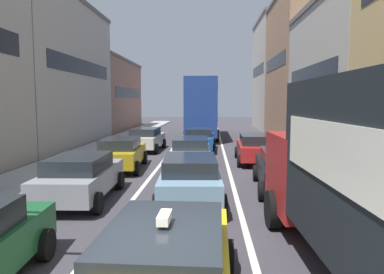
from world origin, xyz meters
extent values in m
cube|color=#9E9E9E|center=(-6.70, 20.00, 0.07)|extent=(2.60, 64.00, 0.14)
cube|color=silver|center=(-1.70, 20.00, 0.01)|extent=(0.16, 60.00, 0.01)
cube|color=silver|center=(1.70, 20.00, 0.01)|extent=(0.16, 60.00, 0.01)
cube|color=#B2ADA3|center=(-12.00, 22.00, 5.17)|extent=(7.00, 14.57, 10.34)
cube|color=black|center=(-8.48, 22.00, 5.69)|extent=(0.02, 11.73, 1.10)
cube|color=#66605B|center=(-12.00, 22.00, 10.49)|extent=(7.20, 14.57, 0.30)
cube|color=#936B5B|center=(-12.00, 36.67, 3.81)|extent=(7.00, 14.57, 7.63)
cube|color=black|center=(-8.48, 36.67, 4.19)|extent=(0.02, 11.73, 1.10)
cube|color=#66605B|center=(-12.00, 36.67, 7.78)|extent=(7.20, 14.57, 0.30)
cube|color=#B2ADA3|center=(9.90, 38.50, 6.20)|extent=(7.00, 10.90, 12.40)
cube|color=black|center=(6.38, 38.50, 6.82)|extent=(0.02, 8.80, 1.10)
cube|color=#66605B|center=(9.90, 38.50, 12.55)|extent=(7.20, 10.90, 0.30)
cube|color=#9E7556|center=(9.90, 27.50, 5.95)|extent=(7.00, 10.90, 11.90)
cube|color=black|center=(6.38, 27.50, 6.55)|extent=(0.02, 8.80, 1.10)
cube|color=#B2ADA3|center=(9.90, 16.50, 4.23)|extent=(7.00, 10.90, 8.46)
cube|color=black|center=(6.39, 16.50, 4.65)|extent=(0.02, 8.80, 1.10)
cube|color=#66605B|center=(9.90, 16.50, 8.61)|extent=(7.20, 10.90, 0.30)
cube|color=#A51E1E|center=(3.62, 4.85, 1.43)|extent=(2.47, 2.47, 1.90)
cube|color=black|center=(3.58, 6.06, 1.81)|extent=(2.02, 0.09, 0.70)
cube|color=white|center=(2.51, 1.06, 2.46)|extent=(0.16, 4.48, 0.90)
cylinder|color=black|center=(2.41, 4.90, 0.48)|extent=(0.33, 0.97, 0.96)
cylinder|color=black|center=(4.81, 4.97, 0.48)|extent=(0.33, 0.97, 0.96)
cube|color=#1E2328|center=(0.18, 0.80, 1.23)|extent=(1.65, 2.45, 0.52)
cube|color=#F2EACC|center=(0.18, 0.80, 1.60)|extent=(0.17, 0.44, 0.12)
cylinder|color=black|center=(-0.69, 2.48, 0.32)|extent=(0.24, 0.65, 0.64)
cylinder|color=black|center=(1.15, 2.43, 0.32)|extent=(0.24, 0.65, 0.64)
cylinder|color=black|center=(-2.50, 2.80, 0.32)|extent=(0.26, 0.65, 0.64)
cube|color=#759EB7|center=(0.19, 7.13, 0.67)|extent=(1.99, 4.38, 0.70)
cube|color=#1E2328|center=(0.20, 6.93, 1.23)|extent=(1.69, 2.48, 0.52)
cylinder|color=black|center=(-0.79, 8.54, 0.32)|extent=(0.25, 0.65, 0.64)
cylinder|color=black|center=(1.04, 8.63, 0.32)|extent=(0.25, 0.65, 0.64)
cylinder|color=black|center=(-0.66, 5.62, 0.32)|extent=(0.25, 0.65, 0.64)
cylinder|color=black|center=(1.18, 5.71, 0.32)|extent=(0.25, 0.65, 0.64)
cube|color=gray|center=(-3.35, 7.18, 0.67)|extent=(1.93, 4.35, 0.70)
cube|color=#1E2328|center=(-3.34, 6.98, 1.23)|extent=(1.66, 2.46, 0.52)
cylinder|color=black|center=(-4.31, 8.61, 0.32)|extent=(0.24, 0.65, 0.64)
cylinder|color=black|center=(-2.47, 8.67, 0.32)|extent=(0.24, 0.65, 0.64)
cylinder|color=black|center=(-4.22, 5.69, 0.32)|extent=(0.24, 0.65, 0.64)
cylinder|color=black|center=(-2.38, 5.75, 0.32)|extent=(0.24, 0.65, 0.64)
cube|color=silver|center=(-0.11, 12.90, 0.67)|extent=(1.95, 4.36, 0.70)
cube|color=#1E2328|center=(-0.10, 12.71, 1.23)|extent=(1.67, 2.46, 0.52)
cylinder|color=black|center=(-1.08, 14.33, 0.32)|extent=(0.24, 0.65, 0.64)
cylinder|color=black|center=(0.76, 14.40, 0.32)|extent=(0.24, 0.65, 0.64)
cylinder|color=black|center=(-0.98, 11.41, 0.32)|extent=(0.24, 0.65, 0.64)
cylinder|color=black|center=(0.86, 11.48, 0.32)|extent=(0.24, 0.65, 0.64)
cube|color=#B29319|center=(-3.38, 12.50, 0.67)|extent=(2.06, 4.40, 0.70)
cube|color=#1E2328|center=(-3.37, 12.30, 1.23)|extent=(1.73, 2.50, 0.52)
cylinder|color=black|center=(-4.39, 13.91, 0.32)|extent=(0.26, 0.65, 0.64)
cylinder|color=black|center=(-2.56, 14.02, 0.32)|extent=(0.26, 0.65, 0.64)
cylinder|color=black|center=(-4.21, 10.99, 0.32)|extent=(0.26, 0.65, 0.64)
cylinder|color=black|center=(-2.37, 11.10, 0.32)|extent=(0.26, 0.65, 0.64)
cube|color=#194C8C|center=(0.15, 18.97, 0.67)|extent=(1.93, 4.35, 0.70)
cube|color=#1E2328|center=(0.14, 18.77, 1.23)|extent=(1.65, 2.45, 0.52)
cylinder|color=black|center=(-0.73, 20.46, 0.32)|extent=(0.24, 0.65, 0.64)
cylinder|color=black|center=(1.11, 20.41, 0.32)|extent=(0.24, 0.65, 0.64)
cylinder|color=black|center=(-0.82, 17.54, 0.32)|extent=(0.24, 0.65, 0.64)
cylinder|color=black|center=(1.02, 17.48, 0.32)|extent=(0.24, 0.65, 0.64)
cube|color=beige|center=(-3.35, 18.92, 0.67)|extent=(1.96, 4.36, 0.70)
cube|color=#1E2328|center=(-3.36, 18.72, 1.23)|extent=(1.67, 2.47, 0.52)
cylinder|color=black|center=(-4.21, 20.42, 0.32)|extent=(0.24, 0.65, 0.64)
cylinder|color=black|center=(-2.37, 20.35, 0.32)|extent=(0.24, 0.65, 0.64)
cylinder|color=black|center=(-4.32, 17.50, 0.32)|extent=(0.24, 0.65, 0.64)
cylinder|color=black|center=(-2.48, 17.43, 0.32)|extent=(0.24, 0.65, 0.64)
cube|color=black|center=(3.50, 8.78, 0.67)|extent=(2.07, 4.41, 0.70)
cube|color=#1E2328|center=(3.49, 8.58, 1.23)|extent=(1.73, 2.50, 0.52)
cylinder|color=black|center=(2.67, 10.29, 0.32)|extent=(0.26, 0.65, 0.64)
cylinder|color=black|center=(4.51, 10.18, 0.32)|extent=(0.26, 0.65, 0.64)
cylinder|color=black|center=(2.49, 7.38, 0.32)|extent=(0.26, 0.65, 0.64)
cylinder|color=black|center=(4.32, 7.26, 0.32)|extent=(0.26, 0.65, 0.64)
cube|color=#A51E1E|center=(3.22, 14.69, 0.67)|extent=(1.93, 4.35, 0.70)
cube|color=#1E2328|center=(3.21, 14.49, 1.23)|extent=(1.65, 2.45, 0.52)
cylinder|color=black|center=(2.34, 16.18, 0.32)|extent=(0.24, 0.65, 0.64)
cylinder|color=black|center=(4.18, 16.12, 0.32)|extent=(0.24, 0.65, 0.64)
cylinder|color=black|center=(2.26, 13.26, 0.32)|extent=(0.24, 0.65, 0.64)
cylinder|color=black|center=(4.10, 13.20, 0.32)|extent=(0.24, 0.65, 0.64)
cube|color=navy|center=(0.13, 27.29, 1.70)|extent=(2.53, 10.51, 2.40)
cube|color=black|center=(0.13, 27.29, 2.06)|extent=(2.56, 9.88, 0.70)
cube|color=navy|center=(0.13, 27.29, 3.98)|extent=(2.53, 10.51, 2.16)
cube|color=black|center=(0.13, 27.29, 4.22)|extent=(2.56, 9.88, 0.64)
cylinder|color=black|center=(-1.11, 31.08, 0.50)|extent=(0.30, 1.00, 1.00)
cylinder|color=black|center=(1.39, 31.07, 0.50)|extent=(0.30, 1.00, 1.00)
cylinder|color=black|center=(-1.13, 24.15, 0.50)|extent=(0.30, 1.00, 1.00)
cylinder|color=black|center=(1.37, 24.14, 0.50)|extent=(0.30, 1.00, 1.00)
camera|label=1|loc=(0.80, -3.94, 3.19)|focal=33.22mm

